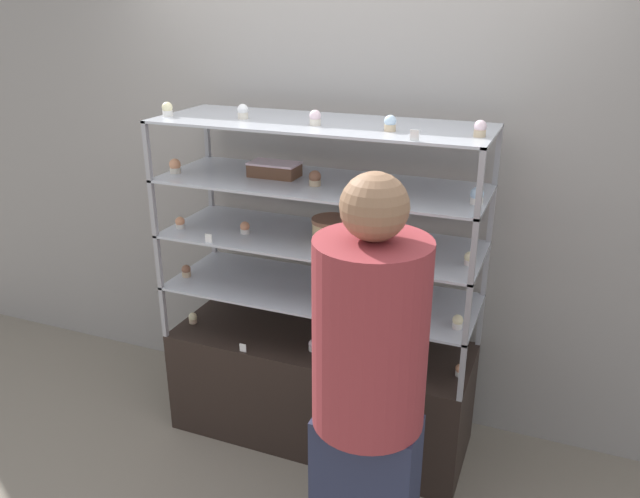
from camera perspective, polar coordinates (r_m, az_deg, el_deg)
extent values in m
plane|color=gray|center=(3.64, 0.00, -16.35)|extent=(20.00, 20.00, 0.00)
cube|color=gray|center=(3.40, 2.68, 5.56)|extent=(8.00, 0.05, 2.60)
cube|color=black|center=(3.47, 0.00, -12.51)|extent=(1.58, 0.56, 0.59)
cube|color=#99999E|center=(3.78, -9.47, -2.26)|extent=(0.02, 0.02, 0.28)
cube|color=#99999E|center=(3.31, 14.45, -6.26)|extent=(0.02, 0.02, 0.28)
cube|color=#99999E|center=(3.38, -14.11, -5.58)|extent=(0.02, 0.02, 0.28)
cube|color=#99999E|center=(2.85, 12.85, -10.96)|extent=(0.02, 0.02, 0.28)
cube|color=#B7BCC6|center=(3.18, 0.00, -3.93)|extent=(1.58, 0.56, 0.01)
cube|color=#99999E|center=(3.68, -9.73, 1.81)|extent=(0.02, 0.02, 0.28)
cube|color=#99999E|center=(3.19, 14.92, -1.71)|extent=(0.02, 0.02, 0.28)
cube|color=#99999E|center=(3.27, -14.55, -1.12)|extent=(0.02, 0.02, 0.28)
cube|color=#99999E|center=(2.71, 13.34, -5.84)|extent=(0.02, 0.02, 0.28)
cube|color=#B7BCC6|center=(3.07, 0.00, 0.89)|extent=(1.58, 0.56, 0.01)
cube|color=#99999E|center=(3.59, -10.01, 6.10)|extent=(0.02, 0.02, 0.28)
cube|color=#99999E|center=(3.09, 15.42, 3.15)|extent=(0.02, 0.02, 0.28)
cube|color=#99999E|center=(3.17, -15.03, 3.64)|extent=(0.02, 0.02, 0.28)
cube|color=#99999E|center=(2.59, 13.87, -0.23)|extent=(0.02, 0.02, 0.28)
cube|color=#B7BCC6|center=(2.98, 0.00, 6.02)|extent=(1.58, 0.56, 0.01)
cube|color=#99999E|center=(3.53, -10.31, 10.56)|extent=(0.02, 0.02, 0.28)
cube|color=#99999E|center=(3.02, 15.94, 8.29)|extent=(0.02, 0.02, 0.28)
cube|color=#99999E|center=(3.10, -15.53, 8.66)|extent=(0.02, 0.02, 0.28)
cube|color=#99999E|center=(2.50, 14.44, 5.85)|extent=(0.02, 0.02, 0.28)
cube|color=#B7BCC6|center=(2.92, 0.00, 11.42)|extent=(1.58, 0.56, 0.01)
cylinder|color=#DBBC84|center=(3.00, 1.09, 1.54)|extent=(0.19, 0.19, 0.10)
cylinder|color=#8C5B42|center=(2.98, 1.10, 2.65)|extent=(0.20, 0.20, 0.02)
cube|color=brown|center=(3.09, -4.18, 7.18)|extent=(0.24, 0.14, 0.06)
cube|color=silver|center=(3.08, -4.20, 7.82)|extent=(0.25, 0.14, 0.01)
cylinder|color=#CCB28C|center=(3.54, -11.53, -6.44)|extent=(0.04, 0.04, 0.02)
sphere|color=#F4EAB2|center=(3.53, -11.56, -6.08)|extent=(0.05, 0.05, 0.05)
cylinder|color=white|center=(3.21, -0.64, -9.05)|extent=(0.04, 0.04, 0.02)
sphere|color=silver|center=(3.20, -0.64, -8.66)|extent=(0.05, 0.05, 0.05)
cylinder|color=white|center=(3.09, 12.68, -11.02)|extent=(0.04, 0.04, 0.02)
sphere|color=#E5996B|center=(3.07, 12.72, -10.62)|extent=(0.05, 0.05, 0.05)
cube|color=white|center=(3.22, -7.06, -8.96)|extent=(0.04, 0.00, 0.04)
cylinder|color=#CCB28C|center=(3.42, -12.11, -2.23)|extent=(0.05, 0.05, 0.03)
sphere|color=#8C5B42|center=(3.41, -12.14, -1.81)|extent=(0.05, 0.05, 0.05)
cylinder|color=#CCB28C|center=(3.11, -0.34, -4.13)|extent=(0.05, 0.05, 0.03)
sphere|color=white|center=(3.10, -0.34, -3.67)|extent=(0.05, 0.05, 0.05)
cylinder|color=white|center=(2.89, 12.44, -6.83)|extent=(0.05, 0.05, 0.03)
sphere|color=#F4EAB2|center=(2.87, 12.49, -6.35)|extent=(0.05, 0.05, 0.05)
cube|color=white|center=(2.92, 0.11, -5.79)|extent=(0.04, 0.00, 0.04)
cylinder|color=white|center=(3.29, -12.65, 2.07)|extent=(0.05, 0.05, 0.02)
sphere|color=#E5996B|center=(3.28, -12.68, 2.48)|extent=(0.05, 0.05, 0.05)
cylinder|color=white|center=(3.16, -6.87, 1.65)|extent=(0.05, 0.05, 0.02)
sphere|color=#E5996B|center=(3.15, -6.89, 2.08)|extent=(0.05, 0.05, 0.05)
cylinder|color=beige|center=(2.82, 5.69, -0.73)|extent=(0.05, 0.05, 0.02)
sphere|color=#E5996B|center=(2.81, 5.71, -0.26)|extent=(0.05, 0.05, 0.05)
cylinder|color=white|center=(2.83, 13.49, -1.19)|extent=(0.05, 0.05, 0.02)
sphere|color=#F4EAB2|center=(2.82, 13.54, -0.72)|extent=(0.05, 0.05, 0.05)
cube|color=white|center=(3.05, -10.15, 0.96)|extent=(0.04, 0.00, 0.04)
cylinder|color=beige|center=(3.23, -13.08, 7.03)|extent=(0.06, 0.06, 0.03)
sphere|color=#E5996B|center=(3.23, -13.12, 7.54)|extent=(0.06, 0.06, 0.06)
cylinder|color=#CCB28C|center=(2.92, -0.53, 6.09)|extent=(0.06, 0.06, 0.03)
sphere|color=#8C5B42|center=(2.92, -0.53, 6.65)|extent=(0.06, 0.06, 0.06)
cylinder|color=beige|center=(2.74, 5.76, 4.93)|extent=(0.06, 0.06, 0.03)
sphere|color=#F4EAB2|center=(2.73, 5.78, 5.53)|extent=(0.06, 0.06, 0.06)
cylinder|color=white|center=(2.73, 14.11, 4.33)|extent=(0.06, 0.06, 0.03)
sphere|color=silver|center=(2.72, 14.17, 4.92)|extent=(0.06, 0.06, 0.06)
cube|color=white|center=(2.64, 4.35, 4.52)|extent=(0.04, 0.00, 0.04)
cylinder|color=white|center=(3.16, -13.75, 11.96)|extent=(0.05, 0.05, 0.03)
sphere|color=#F4EAB2|center=(3.16, -13.80, 12.47)|extent=(0.05, 0.05, 0.05)
cylinder|color=beige|center=(3.03, -7.05, 12.01)|extent=(0.05, 0.05, 0.03)
sphere|color=white|center=(3.02, -7.08, 12.54)|extent=(0.05, 0.05, 0.05)
cylinder|color=beige|center=(2.83, -0.44, 11.53)|extent=(0.05, 0.05, 0.03)
sphere|color=silver|center=(2.83, -0.45, 12.10)|extent=(0.05, 0.05, 0.05)
cylinder|color=#CCB28C|center=(2.71, 6.42, 10.96)|extent=(0.05, 0.05, 0.03)
sphere|color=silver|center=(2.71, 6.44, 11.55)|extent=(0.05, 0.05, 0.05)
cylinder|color=#CCB28C|center=(2.66, 14.39, 10.21)|extent=(0.05, 0.05, 0.03)
sphere|color=silver|center=(2.65, 14.45, 10.82)|extent=(0.05, 0.05, 0.05)
cube|color=white|center=(2.52, 8.63, 10.23)|extent=(0.04, 0.00, 0.04)
cylinder|color=#993338|center=(2.19, 4.61, -7.84)|extent=(0.41, 0.41, 0.70)
sphere|color=#936B4C|center=(2.00, 5.00, 3.87)|extent=(0.23, 0.23, 0.23)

